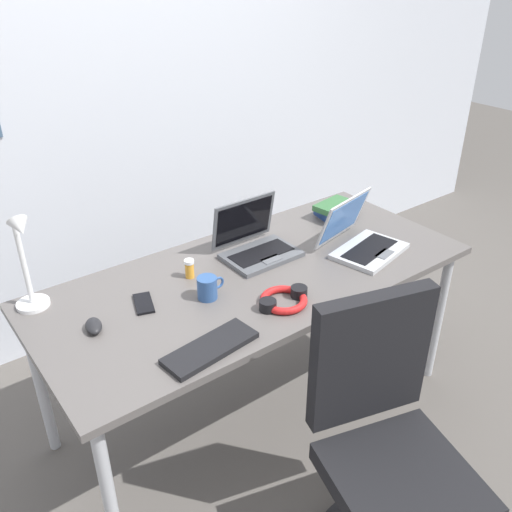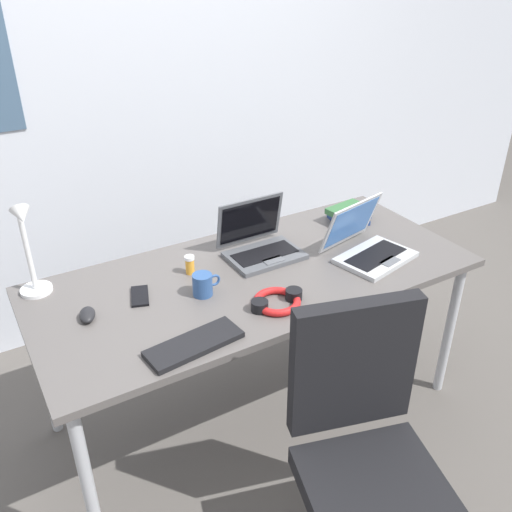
% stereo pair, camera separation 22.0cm
% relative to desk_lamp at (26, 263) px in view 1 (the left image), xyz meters
% --- Properties ---
extents(ground_plane, '(12.00, 12.00, 0.00)m').
position_rel_desk_lamp_xyz_m(ground_plane, '(0.80, -0.28, -0.94)').
color(ground_plane, '#56514C').
extents(wall_back, '(6.00, 0.13, 2.60)m').
position_rel_desk_lamp_xyz_m(wall_back, '(0.80, 0.82, 0.36)').
color(wall_back, silver).
rests_on(wall_back, ground_plane).
extents(desk, '(1.80, 0.80, 0.74)m').
position_rel_desk_lamp_xyz_m(desk, '(0.80, -0.28, -0.25)').
color(desk, '#595451').
rests_on(desk, ground_plane).
extents(desk_lamp, '(0.12, 0.18, 0.40)m').
position_rel_desk_lamp_xyz_m(desk_lamp, '(0.00, 0.00, 0.00)').
color(desk_lamp, white).
rests_on(desk_lamp, desk).
extents(laptop_front_right, '(0.38, 0.36, 0.23)m').
position_rel_desk_lamp_xyz_m(laptop_front_right, '(1.29, -0.39, -0.15)').
color(laptop_front_right, '#B7BABC').
rests_on(laptop_front_right, desk).
extents(laptop_far_corner, '(0.31, 0.26, 0.23)m').
position_rel_desk_lamp_xyz_m(laptop_far_corner, '(0.90, -0.15, -0.15)').
color(laptop_far_corner, '#515459').
rests_on(laptop_far_corner, desk).
extents(external_keyboard, '(0.34, 0.16, 0.02)m').
position_rel_desk_lamp_xyz_m(external_keyboard, '(0.38, -0.58, -0.19)').
color(external_keyboard, black).
rests_on(external_keyboard, desk).
extents(computer_mouse, '(0.08, 0.11, 0.03)m').
position_rel_desk_lamp_xyz_m(computer_mouse, '(0.12, -0.24, -0.18)').
color(computer_mouse, black).
rests_on(computer_mouse, desk).
extents(cell_phone, '(0.10, 0.15, 0.01)m').
position_rel_desk_lamp_xyz_m(cell_phone, '(0.33, -0.20, -0.19)').
color(cell_phone, black).
rests_on(cell_phone, desk).
extents(headphones, '(0.21, 0.18, 0.04)m').
position_rel_desk_lamp_xyz_m(headphones, '(0.75, -0.51, -0.18)').
color(headphones, red).
rests_on(headphones, desk).
extents(pill_bottle, '(0.04, 0.04, 0.08)m').
position_rel_desk_lamp_xyz_m(pill_bottle, '(0.57, -0.14, -0.16)').
color(pill_bottle, gold).
rests_on(pill_bottle, desk).
extents(book_stack, '(0.21, 0.18, 0.07)m').
position_rel_desk_lamp_xyz_m(book_stack, '(1.43, -0.08, -0.16)').
color(book_stack, navy).
rests_on(book_stack, desk).
extents(coffee_mug, '(0.11, 0.08, 0.09)m').
position_rel_desk_lamp_xyz_m(coffee_mug, '(0.55, -0.31, -0.15)').
color(coffee_mug, '#2D518C').
rests_on(coffee_mug, desk).
extents(office_chair, '(0.55, 0.60, 0.97)m').
position_rel_desk_lamp_xyz_m(office_chair, '(0.74, -1.08, -0.54)').
color(office_chair, black).
rests_on(office_chair, ground_plane).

